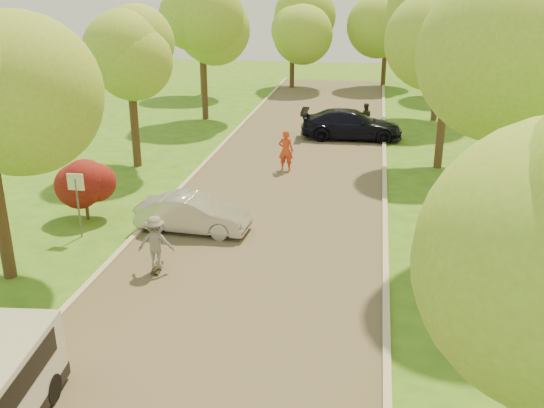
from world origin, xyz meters
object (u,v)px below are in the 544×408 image
Objects in this scene: skateboarder at (156,242)px; person_olive at (365,117)px; silver_sedan at (193,214)px; longboard at (157,268)px; person_striped at (286,150)px; street_sign at (77,192)px; dark_sedan at (351,124)px.

skateboarder is 1.03× the size of person_olive.
person_olive reaches higher than silver_sedan.
person_striped reaches higher than longboard.
person_olive is at bearing 62.19° from street_sign.
dark_sedan is at bearing 71.07° from person_olive.
person_striped is at bearing 56.71° from street_sign.
street_sign reaches higher than person_striped.
person_olive is (5.48, 18.57, -0.13)m from skateboarder.
dark_sedan is 6.32× the size of longboard.
longboard is at bearing 179.65° from silver_sedan.
street_sign is at bearing 61.73° from person_olive.
dark_sedan is 3.35× the size of skateboarder.
person_olive is at bearing -115.61° from skateboarder.
skateboarder is 0.87× the size of person_striped.
street_sign reaches higher than person_olive.
street_sign is 4.10m from longboard.
person_olive is (5.48, 18.57, 0.68)m from longboard.
street_sign is at bearing -39.50° from longboard.
longboard is (-4.80, -16.54, -0.68)m from dark_sedan.
skateboarder is 19.36m from person_olive.
dark_sedan reaches higher than longboard.
dark_sedan is (8.10, 14.61, -0.80)m from street_sign.
person_striped reaches higher than silver_sedan.
silver_sedan is 4.51× the size of longboard.
person_striped reaches higher than skateboarder.
longboard is 19.37m from person_olive.
silver_sedan reaches higher than longboard.
longboard is at bearing -30.33° from street_sign.
longboard is at bearing 73.10° from person_olive.
person_olive reaches higher than longboard.
person_striped is at bearing -111.34° from longboard.
street_sign reaches higher than dark_sedan.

